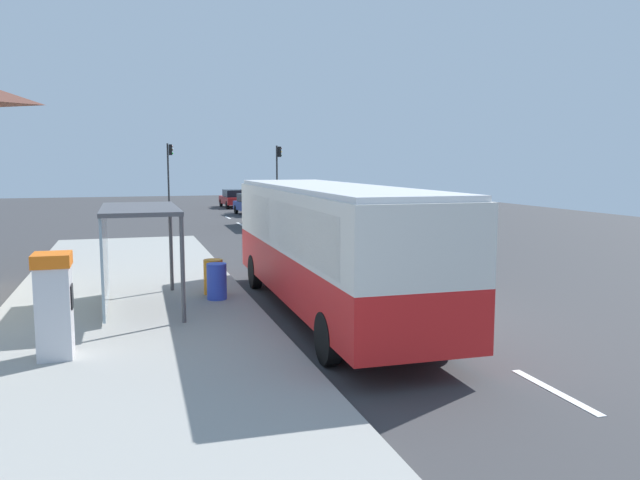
{
  "coord_description": "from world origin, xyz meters",
  "views": [
    {
      "loc": [
        -6.38,
        -14.42,
        3.74
      ],
      "look_at": [
        -1.0,
        3.12,
        1.5
      ],
      "focal_mm": 35.37,
      "sensor_mm": 36.0,
      "label": 1
    }
  ],
  "objects_px": {
    "white_van": "(277,204)",
    "bus_shelter": "(127,231)",
    "traffic_light_near_side": "(278,167)",
    "ticket_machine": "(54,305)",
    "sedan_near": "(251,204)",
    "traffic_light_far_side": "(169,166)",
    "sedan_far": "(234,198)",
    "recycling_bin_orange": "(213,277)",
    "recycling_bin_blue": "(217,281)",
    "bus": "(328,241)"
  },
  "relations": [
    {
      "from": "white_van",
      "to": "bus_shelter",
      "type": "relative_size",
      "value": 1.31
    },
    {
      "from": "ticket_machine",
      "to": "traffic_light_far_side",
      "type": "relative_size",
      "value": 0.37
    },
    {
      "from": "bus",
      "to": "traffic_light_near_side",
      "type": "height_order",
      "value": "traffic_light_near_side"
    },
    {
      "from": "sedan_near",
      "to": "traffic_light_far_side",
      "type": "relative_size",
      "value": 0.85
    },
    {
      "from": "white_van",
      "to": "ticket_machine",
      "type": "height_order",
      "value": "white_van"
    },
    {
      "from": "ticket_machine",
      "to": "recycling_bin_blue",
      "type": "height_order",
      "value": "ticket_machine"
    },
    {
      "from": "recycling_bin_blue",
      "to": "traffic_light_far_side",
      "type": "distance_m",
      "value": 34.97
    },
    {
      "from": "sedan_near",
      "to": "ticket_machine",
      "type": "bearing_deg",
      "value": -106.8
    },
    {
      "from": "sedan_far",
      "to": "recycling_bin_blue",
      "type": "height_order",
      "value": "sedan_far"
    },
    {
      "from": "sedan_far",
      "to": "recycling_bin_orange",
      "type": "height_order",
      "value": "sedan_far"
    },
    {
      "from": "white_van",
      "to": "sedan_far",
      "type": "distance_m",
      "value": 16.71
    },
    {
      "from": "white_van",
      "to": "recycling_bin_blue",
      "type": "height_order",
      "value": "white_van"
    },
    {
      "from": "sedan_near",
      "to": "traffic_light_near_side",
      "type": "relative_size",
      "value": 0.87
    },
    {
      "from": "white_van",
      "to": "traffic_light_near_side",
      "type": "relative_size",
      "value": 1.02
    },
    {
      "from": "white_van",
      "to": "sedan_far",
      "type": "relative_size",
      "value": 1.18
    },
    {
      "from": "ticket_machine",
      "to": "traffic_light_near_side",
      "type": "relative_size",
      "value": 0.38
    },
    {
      "from": "recycling_bin_blue",
      "to": "recycling_bin_orange",
      "type": "height_order",
      "value": "same"
    },
    {
      "from": "traffic_light_near_side",
      "to": "recycling_bin_orange",
      "type": "bearing_deg",
      "value": -106.22
    },
    {
      "from": "sedan_far",
      "to": "traffic_light_near_side",
      "type": "xyz_separation_m",
      "value": [
        3.2,
        -2.92,
        2.64
      ]
    },
    {
      "from": "ticket_machine",
      "to": "traffic_light_near_side",
      "type": "xyz_separation_m",
      "value": [
        13.22,
        38.2,
        2.26
      ]
    },
    {
      "from": "sedan_far",
      "to": "ticket_machine",
      "type": "xyz_separation_m",
      "value": [
        -10.03,
        -41.11,
        0.38
      ]
    },
    {
      "from": "white_van",
      "to": "recycling_bin_orange",
      "type": "height_order",
      "value": "white_van"
    },
    {
      "from": "sedan_far",
      "to": "recycling_bin_blue",
      "type": "relative_size",
      "value": 4.68
    },
    {
      "from": "white_van",
      "to": "traffic_light_near_side",
      "type": "distance_m",
      "value": 14.32
    },
    {
      "from": "traffic_light_near_side",
      "to": "traffic_light_far_side",
      "type": "relative_size",
      "value": 0.98
    },
    {
      "from": "traffic_light_near_side",
      "to": "ticket_machine",
      "type": "bearing_deg",
      "value": -109.1
    },
    {
      "from": "white_van",
      "to": "ticket_machine",
      "type": "bearing_deg",
      "value": -112.12
    },
    {
      "from": "sedan_far",
      "to": "bus",
      "type": "bearing_deg",
      "value": -95.91
    },
    {
      "from": "sedan_far",
      "to": "recycling_bin_orange",
      "type": "distance_m",
      "value": 36.83
    },
    {
      "from": "sedan_far",
      "to": "recycling_bin_blue",
      "type": "distance_m",
      "value": 37.52
    },
    {
      "from": "traffic_light_near_side",
      "to": "traffic_light_far_side",
      "type": "xyz_separation_m",
      "value": [
        -8.6,
        0.8,
        0.08
      ]
    },
    {
      "from": "sedan_near",
      "to": "sedan_far",
      "type": "xyz_separation_m",
      "value": [
        0.01,
        7.92,
        0.0
      ]
    },
    {
      "from": "sedan_far",
      "to": "traffic_light_far_side",
      "type": "height_order",
      "value": "traffic_light_far_side"
    },
    {
      "from": "sedan_near",
      "to": "bus_shelter",
      "type": "height_order",
      "value": "bus_shelter"
    },
    {
      "from": "white_van",
      "to": "recycling_bin_blue",
      "type": "xyz_separation_m",
      "value": [
        -6.4,
        -20.26,
        -0.69
      ]
    },
    {
      "from": "recycling_bin_blue",
      "to": "traffic_light_near_side",
      "type": "relative_size",
      "value": 0.18
    },
    {
      "from": "ticket_machine",
      "to": "traffic_light_near_side",
      "type": "bearing_deg",
      "value": 70.9
    },
    {
      "from": "bus",
      "to": "sedan_near",
      "type": "xyz_separation_m",
      "value": [
        4.01,
        30.85,
        -1.05
      ]
    },
    {
      "from": "bus",
      "to": "sedan_near",
      "type": "relative_size",
      "value": 2.46
    },
    {
      "from": "traffic_light_far_side",
      "to": "bus_shelter",
      "type": "height_order",
      "value": "traffic_light_far_side"
    },
    {
      "from": "sedan_near",
      "to": "ticket_machine",
      "type": "xyz_separation_m",
      "value": [
        -10.02,
        -33.2,
        0.38
      ]
    },
    {
      "from": "bus",
      "to": "white_van",
      "type": "xyz_separation_m",
      "value": [
        3.91,
        22.07,
        -0.5
      ]
    },
    {
      "from": "sedan_near",
      "to": "sedan_far",
      "type": "height_order",
      "value": "same"
    },
    {
      "from": "bus",
      "to": "recycling_bin_orange",
      "type": "distance_m",
      "value": 3.73
    },
    {
      "from": "sedan_near",
      "to": "traffic_light_near_side",
      "type": "height_order",
      "value": "traffic_light_near_side"
    },
    {
      "from": "white_van",
      "to": "sedan_far",
      "type": "bearing_deg",
      "value": 89.65
    },
    {
      "from": "sedan_near",
      "to": "sedan_far",
      "type": "distance_m",
      "value": 7.92
    },
    {
      "from": "sedan_far",
      "to": "ticket_machine",
      "type": "relative_size",
      "value": 2.29
    },
    {
      "from": "white_van",
      "to": "traffic_light_far_side",
      "type": "height_order",
      "value": "traffic_light_far_side"
    },
    {
      "from": "traffic_light_far_side",
      "to": "traffic_light_near_side",
      "type": "bearing_deg",
      "value": -5.31
    }
  ]
}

